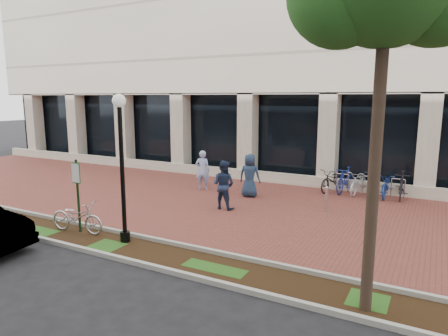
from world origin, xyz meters
The scene contains 13 objects.
ground centered at (0.00, 0.00, 0.00)m, with size 120.00×120.00×0.00m, color black.
brick_plaza centered at (0.00, 0.00, 0.01)m, with size 40.00×9.00×0.01m, color brown.
planting_strip centered at (0.00, -5.25, 0.01)m, with size 40.00×1.50×0.01m, color black.
curb_plaza_side centered at (0.00, -4.50, 0.06)m, with size 40.00×0.12×0.12m, color #A1A198.
curb_street_side centered at (0.00, -6.00, 0.06)m, with size 40.00×0.12×0.12m, color #A1A198.
parking_sign centered at (-2.99, -4.94, 1.43)m, with size 0.34×0.07×2.23m.
lamppost centered at (-1.22, -4.91, 2.33)m, with size 0.36×0.36×4.12m.
locked_bicycle centered at (-3.02, -4.99, 0.49)m, with size 0.64×1.85×0.97m, color #BBBCC0.
pedestrian_left centered at (-2.64, 1.63, 0.88)m, with size 0.64×0.42×1.75m, color #99ACE5.
pedestrian_mid centered at (-0.40, -0.59, 0.89)m, with size 0.87×0.68×1.79m, color #1B2945.
pedestrian_right centered at (-0.31, 1.48, 0.89)m, with size 0.87×0.56×1.78m, color #1D2F49.
bollard centered at (3.02, 0.77, 0.48)m, with size 0.12×0.12×0.94m.
bike_rack_cluster centered at (3.81, 4.04, 0.52)m, with size 3.58×2.00×1.11m.
Camera 1 is at (6.33, -13.04, 4.03)m, focal length 32.00 mm.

